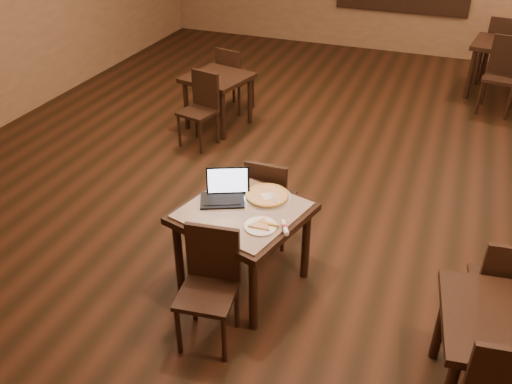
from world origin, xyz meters
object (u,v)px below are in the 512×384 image
at_px(laptop, 225,191).
at_px(other_table_c, 506,336).
at_px(other_table_c_chair_far, 505,287).
at_px(other_table_a, 503,52).
at_px(tiled_table, 243,220).
at_px(other_table_b_chair_near, 201,105).
at_px(other_table_b, 218,84).
at_px(pizza_pan, 267,197).
at_px(other_table_b_chair_far, 233,76).
at_px(other_table_a_chair_near, 503,71).
at_px(chair_main_far, 269,197).
at_px(other_table_a_chair_far, 501,46).
at_px(chair_main_near, 210,280).

height_order(laptop, other_table_c, laptop).
height_order(other_table_c, other_table_c_chair_far, other_table_c_chair_far).
distance_m(other_table_c, other_table_c_chair_far, 0.58).
bearing_deg(other_table_a, tiled_table, -102.03).
bearing_deg(other_table_a, other_table_b_chair_near, -130.38).
bearing_deg(tiled_table, laptop, 166.71).
height_order(laptop, other_table_b, laptop).
xyz_separation_m(laptop, other_table_a, (2.18, 5.27, -0.15)).
distance_m(tiled_table, laptop, 0.28).
bearing_deg(other_table_b, pizza_pan, -45.13).
bearing_deg(other_table_b, other_table_b_chair_far, 104.59).
height_order(other_table_a_chair_near, other_table_b_chair_far, other_table_a_chair_near).
xyz_separation_m(chair_main_far, other_table_b_chair_far, (-1.54, 2.76, 0.01)).
height_order(other_table_b_chair_near, other_table_c_chair_far, other_table_c_chair_far).
relative_size(other_table_b, other_table_b_chair_near, 0.99).
distance_m(tiled_table, other_table_b_chair_far, 3.72).
bearing_deg(other_table_c_chair_far, other_table_a, -97.35).
relative_size(other_table_b_chair_near, other_table_c_chair_far, 0.94).
relative_size(other_table_b_chair_far, other_table_c_chair_far, 0.94).
height_order(laptop, pizza_pan, laptop).
bearing_deg(other_table_b_chair_near, laptop, -46.70).
relative_size(chair_main_far, other_table_b_chair_far, 0.97).
bearing_deg(other_table_b, other_table_a_chair_far, 54.76).
relative_size(other_table_b_chair_near, other_table_c, 1.01).
height_order(chair_main_near, other_table_b_chair_far, chair_main_near).
distance_m(chair_main_far, pizza_pan, 0.48).
distance_m(chair_main_far, other_table_c_chair_far, 2.08).
height_order(chair_main_near, other_table_b_chair_near, chair_main_near).
bearing_deg(tiled_table, other_table_c_chair_far, 15.86).
xyz_separation_m(chair_main_near, other_table_a_chair_near, (2.00, 5.39, 0.06)).
height_order(other_table_a, other_table_a_chair_far, other_table_a_chair_far).
xyz_separation_m(laptop, other_table_b_chair_near, (-1.30, 2.20, -0.31)).
height_order(other_table_b_chair_far, other_table_c_chair_far, other_table_c_chair_far).
xyz_separation_m(tiled_table, other_table_b, (-1.52, 2.84, -0.07)).
relative_size(chair_main_far, other_table_b, 0.99).
bearing_deg(other_table_b_chair_near, other_table_c, -26.49).
xyz_separation_m(pizza_pan, other_table_b, (-1.64, 2.60, -0.18)).
bearing_deg(other_table_b_chair_far, chair_main_far, 131.80).
bearing_deg(chair_main_near, other_table_b_chair_far, 103.20).
bearing_deg(other_table_c_chair_far, chair_main_near, 10.56).
height_order(laptop, other_table_b_chair_far, laptop).
xyz_separation_m(other_table_a_chair_near, other_table_c, (-0.01, -5.30, 0.04)).
height_order(chair_main_far, other_table_b_chair_far, other_table_b_chair_far).
height_order(tiled_table, chair_main_near, chair_main_near).
bearing_deg(pizza_pan, other_table_c_chair_far, -6.19).
xyz_separation_m(tiled_table, chair_main_near, (-0.01, -0.62, -0.13)).
distance_m(chair_main_near, other_table_b, 3.78).
distance_m(other_table_b, other_table_b_chair_near, 0.54).
xyz_separation_m(laptop, other_table_c, (2.18, -0.64, -0.20)).
xyz_separation_m(other_table_a, other_table_b, (-3.50, -2.53, -0.08)).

